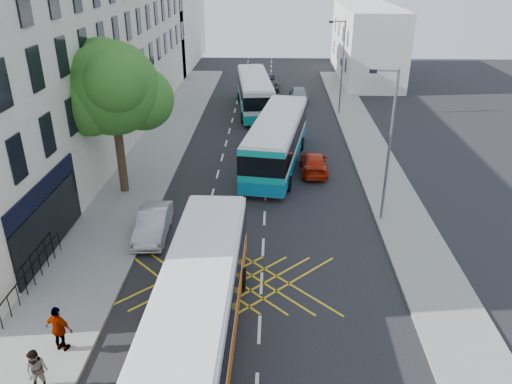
# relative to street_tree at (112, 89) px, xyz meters

# --- Properties ---
(pavement_left) EXTENTS (5.00, 70.00, 0.15)m
(pavement_left) POSITION_rel_street_tree_xyz_m (0.01, 0.03, -6.22)
(pavement_left) COLOR gray
(pavement_left) RESTS_ON ground
(pavement_right) EXTENTS (3.00, 70.00, 0.15)m
(pavement_right) POSITION_rel_street_tree_xyz_m (16.01, 0.03, -6.22)
(pavement_right) COLOR gray
(pavement_right) RESTS_ON ground
(terrace_main) EXTENTS (8.30, 45.00, 13.50)m
(terrace_main) POSITION_rel_street_tree_xyz_m (-5.49, 9.52, 0.46)
(terrace_main) COLOR beige
(terrace_main) RESTS_ON ground
(terrace_far) EXTENTS (8.00, 20.00, 10.00)m
(terrace_far) POSITION_rel_street_tree_xyz_m (-5.49, 40.03, -1.29)
(terrace_far) COLOR silver
(terrace_far) RESTS_ON ground
(building_right) EXTENTS (6.00, 18.00, 8.00)m
(building_right) POSITION_rel_street_tree_xyz_m (19.51, 33.03, -2.29)
(building_right) COLOR silver
(building_right) RESTS_ON ground
(street_tree) EXTENTS (6.30, 5.70, 8.80)m
(street_tree) POSITION_rel_street_tree_xyz_m (0.00, 0.00, 0.00)
(street_tree) COLOR #382619
(street_tree) RESTS_ON pavement_left
(lamp_near) EXTENTS (1.45, 0.15, 8.00)m
(lamp_near) POSITION_rel_street_tree_xyz_m (14.71, -2.97, -1.68)
(lamp_near) COLOR slate
(lamp_near) RESTS_ON pavement_right
(lamp_far) EXTENTS (1.45, 0.15, 8.00)m
(lamp_far) POSITION_rel_street_tree_xyz_m (14.71, 17.03, -1.68)
(lamp_far) COLOR slate
(lamp_far) RESTS_ON pavement_right
(railings) EXTENTS (0.08, 5.60, 1.14)m
(railings) POSITION_rel_street_tree_xyz_m (-1.19, -9.67, -5.57)
(railings) COLOR black
(railings) RESTS_ON pavement_left
(bus_near) EXTENTS (2.94, 11.35, 3.18)m
(bus_near) POSITION_rel_street_tree_xyz_m (6.38, -12.39, -4.62)
(bus_near) COLOR silver
(bus_near) RESTS_ON ground
(bus_mid) EXTENTS (4.56, 12.23, 3.36)m
(bus_mid) POSITION_rel_street_tree_xyz_m (9.17, 4.76, -4.52)
(bus_mid) COLOR silver
(bus_mid) RESTS_ON ground
(bus_far) EXTENTS (3.89, 11.61, 3.20)m
(bus_far) POSITION_rel_street_tree_xyz_m (7.15, 18.10, -4.61)
(bus_far) COLOR silver
(bus_far) RESTS_ON ground
(parked_car_silver) EXTENTS (1.64, 4.24, 1.38)m
(parked_car_silver) POSITION_rel_street_tree_xyz_m (2.91, -5.04, -5.60)
(parked_car_silver) COLOR #B5B8BD
(parked_car_silver) RESTS_ON ground
(red_hatchback) EXTENTS (1.81, 4.30, 1.24)m
(red_hatchback) POSITION_rel_street_tree_xyz_m (11.63, 3.71, -5.67)
(red_hatchback) COLOR #AF1F07
(red_hatchback) RESTS_ON ground
(distant_car_grey) EXTENTS (2.72, 5.54, 1.51)m
(distant_car_grey) POSITION_rel_street_tree_xyz_m (8.12, 26.70, -5.54)
(distant_car_grey) COLOR #3C3D43
(distant_car_grey) RESTS_ON ground
(distant_car_silver) EXTENTS (1.79, 4.35, 1.48)m
(distant_car_silver) POSITION_rel_street_tree_xyz_m (11.34, 21.74, -5.55)
(distant_car_silver) COLOR #999BA0
(distant_car_silver) RESTS_ON ground
(pedestrian_near) EXTENTS (0.78, 0.61, 1.59)m
(pedestrian_near) POSITION_rel_street_tree_xyz_m (1.51, -15.29, -5.35)
(pedestrian_near) COLOR gray
(pedestrian_near) RESTS_ON pavement_left
(pedestrian_far) EXTENTS (1.15, 0.72, 1.83)m
(pedestrian_far) POSITION_rel_street_tree_xyz_m (1.51, -13.44, -5.23)
(pedestrian_far) COLOR gray
(pedestrian_far) RESTS_ON pavement_left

